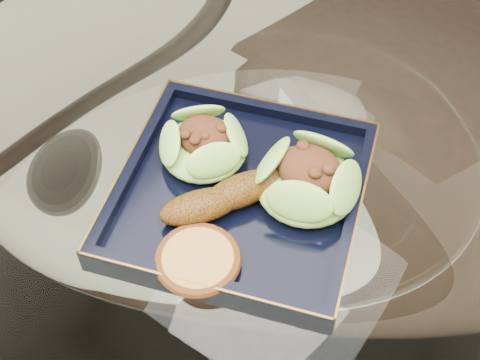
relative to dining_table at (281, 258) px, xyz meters
The scene contains 7 objects.
dining_table is the anchor object (origin of this frame).
dining_chair 0.51m from the dining_table, 84.02° to the left, with size 0.51×0.51×1.00m.
navy_plate 0.18m from the dining_table, 119.83° to the right, with size 0.27×0.27×0.02m, color black.
lettuce_wrap_left 0.23m from the dining_table, 160.25° to the right, with size 0.10×0.10×0.04m, color #5BA830.
lettuce_wrap_right 0.21m from the dining_table, 24.62° to the right, with size 0.11×0.11×0.04m, color #6EA830.
roasted_plantain 0.21m from the dining_table, 109.85° to the right, with size 0.18×0.04×0.03m, color #62380A.
crumb_patty 0.25m from the dining_table, 94.79° to the right, with size 0.08×0.08×0.01m, color #B97E3D.
Camera 1 is at (0.23, -0.44, 1.38)m, focal length 50.00 mm.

